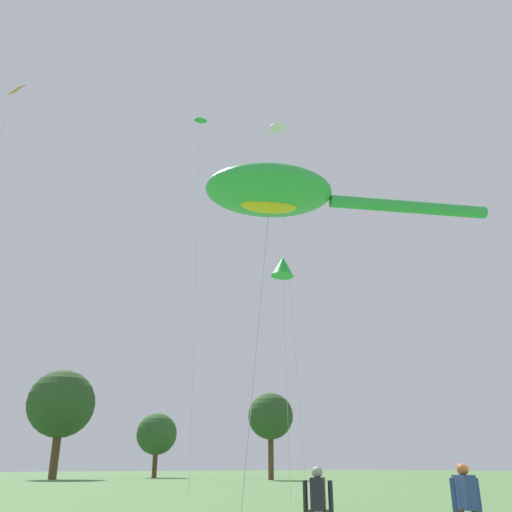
# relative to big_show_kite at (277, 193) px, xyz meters

# --- Properties ---
(big_show_kite) EXTENTS (12.28, 7.61, 13.11)m
(big_show_kite) POSITION_rel_big_show_kite_xyz_m (0.00, 0.00, 0.00)
(big_show_kite) COLOR green
(big_show_kite) RESTS_ON ground
(person_photographer) EXTENTS (0.52, 0.45, 1.54)m
(person_photographer) POSITION_rel_big_show_kite_xyz_m (-3.82, -10.02, -11.43)
(person_photographer) COLOR #473828
(person_photographer) RESTS_ON ground
(person_dark_jacket) EXTENTS (0.43, 0.43, 1.48)m
(person_dark_jacket) POSITION_rel_big_show_kite_xyz_m (-5.77, -8.36, -11.46)
(person_dark_jacket) COLOR #473828
(person_dark_jacket) RESTS_ON ground
(small_kite_diamond_red) EXTENTS (1.31, 1.73, 22.50)m
(small_kite_diamond_red) POSITION_rel_big_show_kite_xyz_m (6.13, 7.64, 9.67)
(small_kite_diamond_red) COLOR white
(small_kite_diamond_red) RESTS_ON ground
(small_kite_box_yellow) EXTENTS (3.59, 2.78, 26.27)m
(small_kite_box_yellow) POSITION_rel_big_show_kite_xyz_m (-8.31, 18.46, 11.74)
(small_kite_box_yellow) COLOR orange
(small_kite_box_yellow) RESTS_ON ground
(small_kite_streamer_purple) EXTENTS (3.40, 3.82, 9.98)m
(small_kite_streamer_purple) POSITION_rel_big_show_kite_xyz_m (1.01, 1.00, -2.83)
(small_kite_streamer_purple) COLOR green
(small_kite_streamer_purple) RESTS_ON ground
(small_kite_delta_white) EXTENTS (2.55, 4.57, 25.99)m
(small_kite_delta_white) POSITION_rel_big_show_kite_xyz_m (4.06, 14.41, 12.95)
(small_kite_delta_white) COLOR green
(small_kite_delta_white) RESTS_ON ground
(tree_broad_distant) EXTENTS (5.15, 5.15, 9.37)m
(tree_broad_distant) POSITION_rel_big_show_kite_xyz_m (26.42, 35.54, -5.58)
(tree_broad_distant) COLOR #513823
(tree_broad_distant) RESTS_ON ground
(tree_oak_right) EXTENTS (5.35, 5.35, 8.11)m
(tree_oak_right) POSITION_rel_big_show_kite_xyz_m (21.04, 53.64, -6.91)
(tree_oak_right) COLOR #513823
(tree_oak_right) RESTS_ON ground
(tree_pine_center) EXTENTS (7.89, 7.89, 12.37)m
(tree_pine_center) POSITION_rel_big_show_kite_xyz_m (7.52, 52.01, -3.95)
(tree_pine_center) COLOR #513823
(tree_pine_center) RESTS_ON ground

